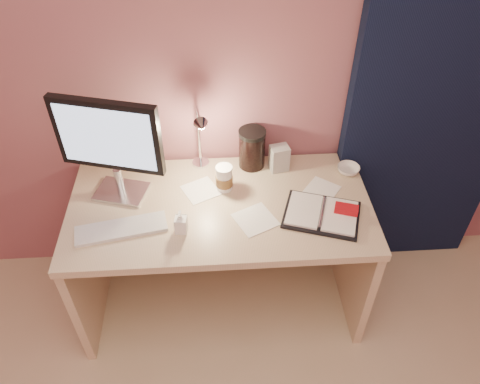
{
  "coord_description": "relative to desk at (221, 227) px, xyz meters",
  "views": [
    {
      "loc": [
        -0.01,
        -0.18,
        2.22
      ],
      "look_at": [
        0.09,
        1.33,
        0.85
      ],
      "focal_mm": 35.0,
      "sensor_mm": 36.0,
      "label": 1
    }
  ],
  "objects": [
    {
      "name": "coffee_cup",
      "position": [
        0.03,
        0.04,
        0.29
      ],
      "size": [
        0.08,
        0.08,
        0.13
      ],
      "color": "white",
      "rests_on": "desk"
    },
    {
      "name": "desk",
      "position": [
        0.0,
        0.0,
        0.0
      ],
      "size": [
        1.4,
        0.7,
        0.73
      ],
      "color": "#CDB191",
      "rests_on": "ground"
    },
    {
      "name": "monitor",
      "position": [
        -0.46,
        0.04,
        0.53
      ],
      "size": [
        0.47,
        0.23,
        0.51
      ],
      "rotation": [
        0.0,
        0.0,
        -0.28
      ],
      "color": "silver",
      "rests_on": "desk"
    },
    {
      "name": "desk_lamp",
      "position": [
        -0.1,
        0.14,
        0.45
      ],
      "size": [
        0.1,
        0.22,
        0.36
      ],
      "rotation": [
        0.0,
        0.0,
        0.14
      ],
      "color": "silver",
      "rests_on": "desk"
    },
    {
      "name": "keyboard",
      "position": [
        -0.43,
        -0.2,
        0.23
      ],
      "size": [
        0.41,
        0.19,
        0.02
      ],
      "primitive_type": "cube",
      "rotation": [
        0.0,
        0.0,
        0.19
      ],
      "color": "silver",
      "rests_on": "desk"
    },
    {
      "name": "paper_c",
      "position": [
        -0.09,
        0.03,
        0.23
      ],
      "size": [
        0.2,
        0.2,
        0.0
      ],
      "primitive_type": "cube",
      "rotation": [
        0.0,
        0.0,
        0.46
      ],
      "color": "white",
      "rests_on": "desk"
    },
    {
      "name": "paper_a",
      "position": [
        0.15,
        -0.18,
        0.23
      ],
      "size": [
        0.22,
        0.22,
        0.0
      ],
      "primitive_type": "cube",
      "rotation": [
        0.0,
        0.0,
        0.45
      ],
      "color": "white",
      "rests_on": "desk"
    },
    {
      "name": "bowl",
      "position": [
        0.64,
        0.12,
        0.24
      ],
      "size": [
        0.13,
        0.13,
        0.03
      ],
      "primitive_type": "imported",
      "rotation": [
        0.0,
        0.0,
        -0.21
      ],
      "color": "silver",
      "rests_on": "desk"
    },
    {
      "name": "lotion_bottle",
      "position": [
        -0.17,
        -0.23,
        0.28
      ],
      "size": [
        0.06,
        0.06,
        0.11
      ],
      "primitive_type": "imported",
      "rotation": [
        0.0,
        0.0,
        -0.13
      ],
      "color": "white",
      "rests_on": "desk"
    },
    {
      "name": "room",
      "position": [
        0.95,
        0.24,
        0.63
      ],
      "size": [
        3.5,
        3.5,
        3.5
      ],
      "color": "#C6B28E",
      "rests_on": "ground"
    },
    {
      "name": "paper_b",
      "position": [
        0.49,
        -0.0,
        0.23
      ],
      "size": [
        0.2,
        0.2,
        0.0
      ],
      "primitive_type": "cube",
      "rotation": [
        0.0,
        0.0,
        -0.66
      ],
      "color": "white",
      "rests_on": "desk"
    },
    {
      "name": "dark_jar",
      "position": [
        0.17,
        0.21,
        0.32
      ],
      "size": [
        0.13,
        0.13,
        0.18
      ],
      "primitive_type": "cylinder",
      "color": "black",
      "rests_on": "desk"
    },
    {
      "name": "planner",
      "position": [
        0.46,
        -0.17,
        0.24
      ],
      "size": [
        0.39,
        0.34,
        0.05
      ],
      "rotation": [
        0.0,
        0.0,
        -0.32
      ],
      "color": "black",
      "rests_on": "desk"
    },
    {
      "name": "product_box",
      "position": [
        0.3,
        0.17,
        0.29
      ],
      "size": [
        0.1,
        0.09,
        0.13
      ],
      "primitive_type": "cube",
      "rotation": [
        0.0,
        0.0,
        0.23
      ],
      "color": "#B4B3AF",
      "rests_on": "desk"
    }
  ]
}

